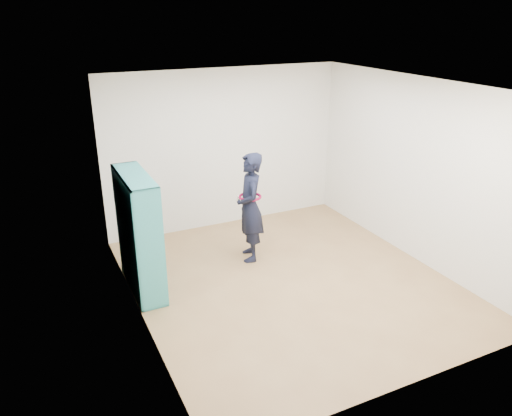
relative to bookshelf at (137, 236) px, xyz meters
name	(u,v)px	position (x,y,z in m)	size (l,w,h in m)	color
floor	(290,281)	(1.84, -0.70, -0.76)	(4.50, 4.50, 0.00)	olive
ceiling	(296,86)	(1.84, -0.70, 1.84)	(4.50, 4.50, 0.00)	white
wall_left	(134,218)	(-0.16, -0.70, 0.54)	(0.02, 4.50, 2.60)	silver
wall_right	(415,171)	(3.84, -0.70, 0.54)	(0.02, 4.50, 2.60)	silver
wall_back	(225,149)	(1.84, 1.55, 0.54)	(4.00, 0.02, 2.60)	silver
wall_front	(419,269)	(1.84, -2.95, 0.54)	(4.00, 0.02, 2.60)	silver
bookshelf	(137,236)	(0.00, 0.00, 0.00)	(0.34, 1.17, 1.56)	teal
person	(250,207)	(1.66, 0.17, 0.04)	(0.53, 0.67, 1.60)	black
smartphone	(238,199)	(1.53, 0.29, 0.15)	(0.01, 0.10, 0.12)	silver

